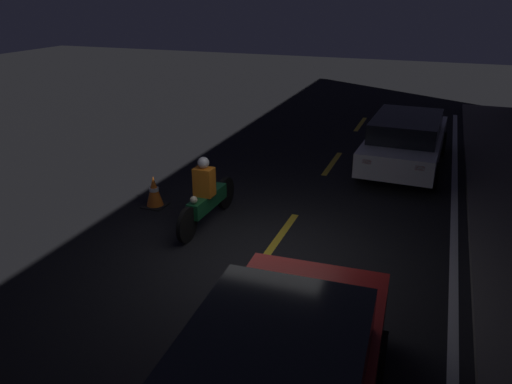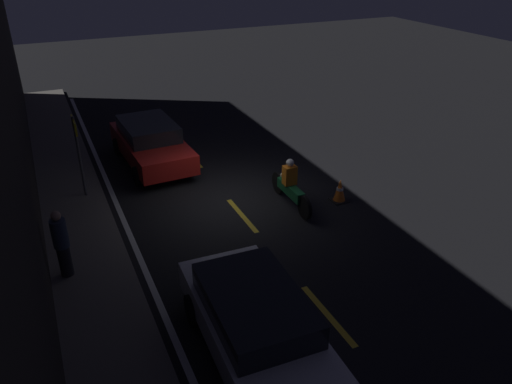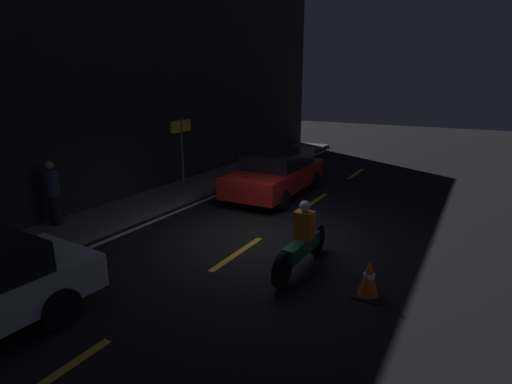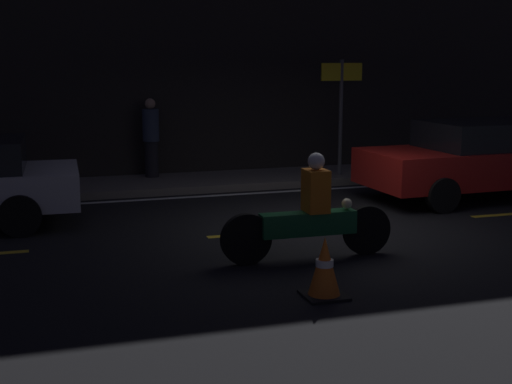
% 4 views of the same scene
% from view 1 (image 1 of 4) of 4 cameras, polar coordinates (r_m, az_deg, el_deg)
% --- Properties ---
extents(ground_plane, '(56.00, 56.00, 0.00)m').
position_cam_1_polar(ground_plane, '(8.58, 0.75, -7.84)').
color(ground_plane, black).
extents(lane_dash_a, '(2.00, 0.14, 0.01)m').
position_cam_1_polar(lane_dash_a, '(17.72, 11.85, 7.60)').
color(lane_dash_a, gold).
rests_on(lane_dash_a, ground).
extents(lane_dash_b, '(2.00, 0.14, 0.01)m').
position_cam_1_polar(lane_dash_b, '(13.46, 8.71, 3.25)').
color(lane_dash_b, gold).
rests_on(lane_dash_b, ground).
extents(lane_dash_c, '(2.00, 0.14, 0.01)m').
position_cam_1_polar(lane_dash_c, '(9.42, 2.82, -4.97)').
color(lane_dash_c, gold).
rests_on(lane_dash_c, ground).
extents(lane_solid_kerb, '(25.20, 0.14, 0.01)m').
position_cam_1_polar(lane_solid_kerb, '(8.23, 21.65, -10.99)').
color(lane_solid_kerb, silver).
rests_on(lane_solid_kerb, ground).
extents(sedan_white, '(4.65, 2.02, 1.36)m').
position_cam_1_polar(sedan_white, '(13.44, 16.74, 5.81)').
color(sedan_white, silver).
rests_on(sedan_white, ground).
extents(motorcycle, '(2.34, 0.36, 1.40)m').
position_cam_1_polar(motorcycle, '(9.71, -5.60, -0.52)').
color(motorcycle, black).
rests_on(motorcycle, ground).
extents(traffic_cone_near, '(0.46, 0.46, 0.68)m').
position_cam_1_polar(traffic_cone_near, '(10.75, -11.56, 0.03)').
color(traffic_cone_near, black).
rests_on(traffic_cone_near, ground).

